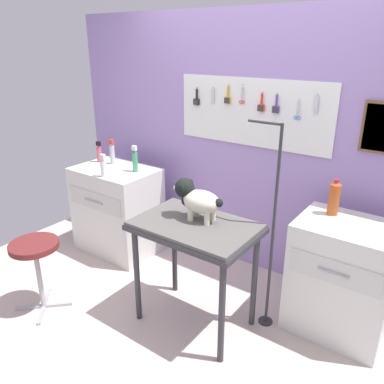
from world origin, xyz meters
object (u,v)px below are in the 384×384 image
(grooming_table, at_px, (195,236))
(grooming_arm, at_px, (271,239))
(stool, at_px, (35,254))
(soda_bottle, at_px, (334,198))
(counter_left, at_px, (118,210))
(cabinet_right, at_px, (341,278))
(dog, at_px, (196,199))
(spray_bottle_short, at_px, (104,167))

(grooming_table, xyz_separation_m, grooming_arm, (0.44, 0.31, -0.02))
(stool, relative_size, soda_bottle, 2.25)
(counter_left, distance_m, stool, 1.08)
(grooming_table, xyz_separation_m, cabinet_right, (0.90, 0.56, -0.31))
(stool, bearing_deg, dog, 31.89)
(spray_bottle_short, bearing_deg, grooming_arm, 2.17)
(dog, relative_size, counter_left, 0.46)
(cabinet_right, bearing_deg, dog, -151.93)
(soda_bottle, bearing_deg, cabinet_right, -32.13)
(cabinet_right, height_order, stool, cabinet_right)
(grooming_table, xyz_separation_m, soda_bottle, (0.74, 0.66, 0.25))
(stool, distance_m, spray_bottle_short, 0.97)
(grooming_arm, xyz_separation_m, dog, (-0.48, -0.24, 0.28))
(dog, height_order, soda_bottle, same)
(grooming_table, bearing_deg, cabinet_right, 32.11)
(spray_bottle_short, bearing_deg, soda_bottle, 12.06)
(dog, bearing_deg, cabinet_right, 28.07)
(dog, bearing_deg, grooming_table, -60.94)
(grooming_table, relative_size, soda_bottle, 3.27)
(spray_bottle_short, bearing_deg, counter_left, 114.44)
(grooming_arm, relative_size, counter_left, 1.77)
(counter_left, distance_m, spray_bottle_short, 0.58)
(grooming_arm, height_order, stool, grooming_arm)
(stool, relative_size, spray_bottle_short, 2.81)
(grooming_arm, relative_size, dog, 3.85)
(spray_bottle_short, distance_m, soda_bottle, 1.98)
(grooming_arm, height_order, dog, grooming_arm)
(grooming_arm, xyz_separation_m, stool, (-1.54, -0.90, -0.22))
(grooming_table, relative_size, cabinet_right, 1.00)
(grooming_arm, bearing_deg, soda_bottle, 49.61)
(cabinet_right, bearing_deg, spray_bottle_short, -171.36)
(dog, xyz_separation_m, soda_bottle, (0.78, 0.60, -0.01))
(grooming_arm, xyz_separation_m, spray_bottle_short, (-1.64, -0.06, 0.25))
(dog, height_order, stool, dog)
(grooming_arm, height_order, spray_bottle_short, grooming_arm)
(grooming_arm, relative_size, cabinet_right, 1.79)
(stool, bearing_deg, soda_bottle, 34.28)
(counter_left, relative_size, soda_bottle, 3.29)
(dog, relative_size, stool, 0.67)
(dog, distance_m, soda_bottle, 0.98)
(spray_bottle_short, bearing_deg, stool, -83.09)
(counter_left, bearing_deg, spray_bottle_short, -65.56)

